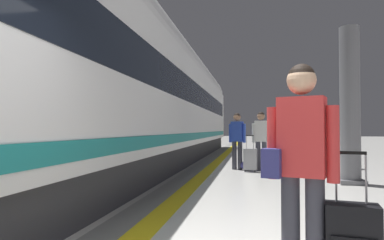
% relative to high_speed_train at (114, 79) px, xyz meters
% --- Properties ---
extents(safety_line_strip, '(0.36, 80.00, 0.01)m').
position_rel_high_speed_train_xyz_m(safety_line_strip, '(2.11, 3.99, -2.50)').
color(safety_line_strip, yellow).
rests_on(safety_line_strip, ground).
extents(tactile_edge_band, '(0.62, 80.00, 0.01)m').
position_rel_high_speed_train_xyz_m(tactile_edge_band, '(1.78, 3.99, -2.50)').
color(tactile_edge_band, slate).
rests_on(tactile_edge_band, ground).
extents(high_speed_train, '(2.94, 33.02, 4.97)m').
position_rel_high_speed_train_xyz_m(high_speed_train, '(0.00, 0.00, 0.00)').
color(high_speed_train, '#38383D').
rests_on(high_speed_train, ground).
extents(traveller_foreground, '(0.58, 0.36, 1.76)m').
position_rel_high_speed_train_xyz_m(traveller_foreground, '(3.79, -5.20, -1.49)').
color(traveller_foreground, '#383842').
rests_on(traveller_foreground, ground).
extents(passenger_near, '(0.54, 0.28, 1.76)m').
position_rel_high_speed_train_xyz_m(passenger_near, '(3.69, 2.28, -1.48)').
color(passenger_near, '#383842').
rests_on(passenger_near, ground).
extents(suitcase_near, '(0.41, 0.28, 1.07)m').
position_rel_high_speed_train_xyz_m(suitcase_near, '(3.37, 2.03, -2.14)').
color(suitcase_near, '#9E9EA3').
rests_on(suitcase_near, ground).
extents(passenger_mid, '(0.52, 0.31, 1.74)m').
position_rel_high_speed_train_xyz_m(passenger_mid, '(2.97, 2.51, -1.49)').
color(passenger_mid, '#383842').
rests_on(passenger_mid, ground).
extents(duffel_bag_mid, '(0.44, 0.26, 0.36)m').
position_rel_high_speed_train_xyz_m(duffel_bag_mid, '(3.29, 2.39, -2.35)').
color(duffel_bag_mid, navy).
rests_on(duffel_bag_mid, ground).
extents(passenger_far, '(0.50, 0.34, 1.62)m').
position_rel_high_speed_train_xyz_m(passenger_far, '(5.26, 11.32, -1.54)').
color(passenger_far, brown).
rests_on(passenger_far, ground).
extents(duffel_bag_far, '(0.44, 0.26, 0.36)m').
position_rel_high_speed_train_xyz_m(duffel_bag_far, '(5.59, 11.11, -2.35)').
color(duffel_bag_far, navy).
rests_on(duffel_bag_far, ground).
extents(platform_pillar, '(0.56, 0.56, 3.60)m').
position_rel_high_speed_train_xyz_m(platform_pillar, '(5.64, 0.26, -0.78)').
color(platform_pillar, slate).
rests_on(platform_pillar, ground).
extents(waste_bin, '(0.46, 0.46, 0.91)m').
position_rel_high_speed_train_xyz_m(waste_bin, '(6.40, 3.41, -2.05)').
color(waste_bin, '#4C4C51').
rests_on(waste_bin, ground).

